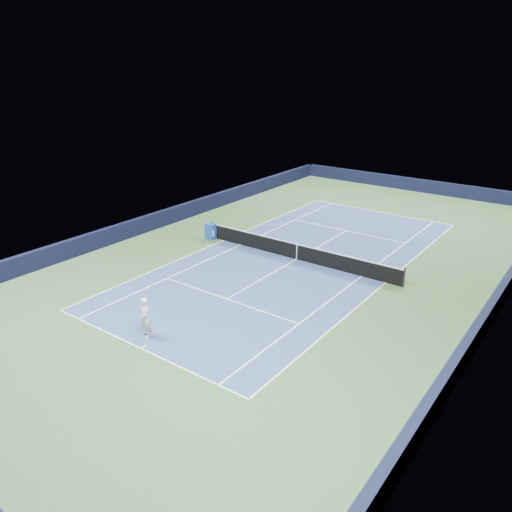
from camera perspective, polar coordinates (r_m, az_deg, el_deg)
The scene contains 19 objects.
ground at distance 29.13m, azimuth 4.66°, elevation -0.38°, with size 40.00×40.00×0.00m, color #325830.
wall_far at distance 46.31m, azimuth 17.89°, elevation 7.73°, with size 22.00×0.35×1.10m, color black.
wall_right at distance 25.50m, azimuth 25.86°, elevation -4.62°, with size 0.35×40.00×1.10m, color black.
wall_left at distance 35.46m, azimuth -10.36°, elevation 4.35°, with size 0.35×40.00×1.10m, color black.
court_surface at distance 29.13m, azimuth 4.66°, elevation -0.38°, with size 10.97×23.77×0.01m, color navy.
baseline_far at distance 39.22m, azimuth 13.92°, elevation 4.91°, with size 10.97×0.08×0.00m, color white.
baseline_near at distance 21.00m, azimuth -13.06°, elevation -10.23°, with size 10.97×0.08×0.00m, color white.
sideline_doubles_right at distance 26.92m, azimuth 14.62°, elevation -2.95°, with size 0.08×23.77×0.00m, color white.
sideline_doubles_left at distance 32.13m, azimuth -3.67°, elevation 1.81°, with size 0.08×23.77×0.00m, color white.
sideline_singles_right at distance 27.38m, azimuth 11.98°, elevation -2.28°, with size 0.08×23.77×0.00m, color white.
sideline_singles_left at distance 31.32m, azimuth -1.74°, elevation 1.31°, with size 0.08×23.77×0.00m, color white.
service_line_far at distance 34.42m, azimuth 10.31°, elevation 2.87°, with size 8.23×0.08×0.00m, color white.
service_line_near at distance 24.37m, azimuth -3.36°, elevation -4.93°, with size 8.23×0.08×0.00m, color white.
center_service_line at distance 29.13m, azimuth 4.66°, elevation -0.37°, with size 0.08×12.80×0.00m, color white.
center_mark_far at distance 39.09m, azimuth 13.83°, elevation 4.86°, with size 0.08×0.30×0.00m, color white.
center_mark_near at distance 21.08m, azimuth -12.76°, elevation -10.07°, with size 0.08×0.30×0.00m, color white.
tennis_net at distance 28.94m, azimuth 4.69°, elevation 0.54°, with size 12.90×0.10×1.07m.
sponsor_cube at distance 32.39m, azimuth -5.15°, elevation 2.86°, with size 0.65×0.60×1.01m.
tennis_player at distance 21.36m, azimuth -12.60°, elevation -6.90°, with size 0.84×1.33×2.50m.
Camera 1 is at (14.02, -23.08, 10.92)m, focal length 35.00 mm.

